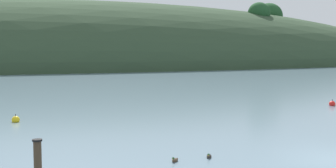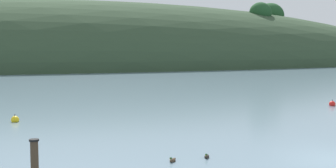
% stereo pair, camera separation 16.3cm
% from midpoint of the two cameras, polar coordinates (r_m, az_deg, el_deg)
% --- Properties ---
extents(far_shoreline_hill, '(150.00, 36.00, 25.85)m').
position_cam_midpoint_polar(far_shoreline_hill, '(86.35, -11.11, 2.07)').
color(far_shoreline_hill, '#2D422B').
rests_on(far_shoreline_hill, ground).
extents(mooring_buoy_channel, '(0.44, 0.44, 0.54)m').
position_cam_midpoint_polar(mooring_buoy_channel, '(26.86, -18.61, -4.26)').
color(mooring_buoy_channel, yellow).
rests_on(mooring_buoy_channel, ground).
extents(mooring_buoy_outer, '(0.44, 0.44, 0.54)m').
position_cam_midpoint_polar(mooring_buoy_outer, '(34.15, 19.65, -2.36)').
color(mooring_buoy_outer, red).
rests_on(mooring_buoy_outer, ground).
extents(duck_lone_left, '(0.33, 0.40, 0.24)m').
position_cam_midpoint_polar(duck_lone_left, '(17.69, 4.86, -8.98)').
color(duck_lone_left, '#2D2823').
rests_on(duck_lone_left, ground).
extents(duck_lone_right, '(0.37, 0.37, 0.24)m').
position_cam_midpoint_polar(duck_lone_right, '(17.08, 0.59, -9.48)').
color(duck_lone_right, '#473828').
rests_on(duck_lone_right, ground).
extents(jetty_piling, '(0.30, 0.30, 1.46)m').
position_cam_midpoint_polar(jetty_piling, '(14.61, -16.24, -9.37)').
color(jetty_piling, '#423323').
rests_on(jetty_piling, ground).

